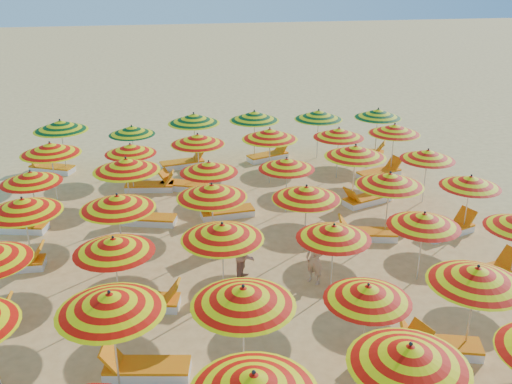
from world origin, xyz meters
TOP-DOWN VIEW (x-y plane):
  - ground at (0.00, 0.00)m, footprint 120.00×120.00m
  - umbrella_2 at (-1.45, -7.56)m, footprint 2.44×2.44m
  - umbrella_3 at (1.13, -7.32)m, footprint 2.11×2.11m
  - umbrella_7 at (-3.68, -4.98)m, footprint 2.16×2.16m
  - umbrella_8 at (-1.24, -5.17)m, footprint 2.51×2.51m
  - umbrella_9 at (1.26, -5.11)m, footprint 2.19×2.19m
  - umbrella_10 at (3.51, -5.19)m, footprint 2.43×2.43m
  - umbrella_13 at (-3.78, -2.36)m, footprint 2.29×2.29m
  - umbrella_14 at (-1.29, -2.32)m, footprint 2.11×2.11m
  - umbrella_15 at (1.36, -2.50)m, footprint 2.17×2.17m
  - umbrella_16 at (3.77, -2.27)m, footprint 2.17×2.17m
  - umbrella_18 at (-6.18, 0.05)m, footprint 2.17×2.17m
  - umbrella_19 at (-3.79, -0.14)m, footprint 2.57×2.57m
  - umbrella_20 at (-1.28, 0.22)m, footprint 2.47×2.47m
  - umbrella_21 at (1.28, -0.23)m, footprint 2.37×2.37m
  - umbrella_22 at (3.86, 0.18)m, footprint 2.03×2.03m
  - umbrella_23 at (6.33, 0.06)m, footprint 2.05×2.05m
  - umbrella_24 at (-6.46, 2.60)m, footprint 2.02×2.02m
  - umbrella_25 at (-3.65, 2.58)m, footprint 2.11×2.11m
  - umbrella_26 at (-1.14, 2.50)m, footprint 2.11×2.11m
  - umbrella_27 at (1.33, 2.45)m, footprint 1.91×1.91m
  - umbrella_28 at (3.68, 2.66)m, footprint 2.34×2.34m
  - umbrella_29 at (6.14, 2.47)m, footprint 2.27×2.27m
  - umbrella_30 at (-6.21, 4.78)m, footprint 2.59×2.59m
  - umbrella_31 at (-3.62, 4.95)m, footprint 2.26×2.26m
  - umbrella_32 at (-1.28, 5.19)m, footprint 2.32×2.32m
  - umbrella_33 at (1.31, 5.09)m, footprint 2.22×2.22m
  - umbrella_34 at (3.93, 5.20)m, footprint 2.49×2.49m
  - umbrella_35 at (6.09, 5.18)m, footprint 2.04×2.04m
  - umbrella_36 at (-6.25, 7.53)m, footprint 2.66×2.66m
  - umbrella_37 at (-3.63, 7.29)m, footprint 1.80×1.80m
  - umbrella_38 at (-1.23, 7.61)m, footprint 2.23×2.23m
  - umbrella_39 at (1.20, 7.72)m, footprint 2.41×2.41m
  - umbrella_40 at (3.82, 7.58)m, footprint 2.29×2.29m
  - umbrella_41 at (6.33, 7.49)m, footprint 2.54×2.54m
  - lounger_4 at (-3.18, -4.77)m, footprint 1.81×0.87m
  - lounger_5 at (1.86, -5.27)m, footprint 1.83×1.09m
  - lounger_6 at (2.92, -5.13)m, footprint 1.83×1.05m
  - lounger_9 at (-3.18, -2.35)m, footprint 1.82×0.94m
  - lounger_10 at (5.65, -2.54)m, footprint 1.82×0.98m
  - lounger_11 at (-6.68, 0.10)m, footprint 1.74×0.62m
  - lounger_12 at (-0.78, 0.26)m, footprint 1.83×1.14m
  - lounger_13 at (3.26, 0.17)m, footprint 1.82×0.94m
  - lounger_14 at (5.83, 0.00)m, footprint 1.83×1.12m
  - lounger_15 at (-6.97, 2.49)m, footprint 1.82×0.98m
  - lounger_16 at (-3.15, 2.35)m, footprint 1.82×1.03m
  - lounger_17 at (-0.64, 2.44)m, footprint 1.78×0.76m
  - lounger_18 at (4.18, 2.66)m, footprint 1.83×1.14m
  - lounger_19 at (-3.02, 5.14)m, footprint 1.79×0.81m
  - lounger_20 at (-1.87, 5.04)m, footprint 1.82×1.19m
  - lounger_21 at (5.58, 5.01)m, footprint 1.83×1.05m
  - lounger_22 at (-6.85, 7.74)m, footprint 1.82×1.24m
  - lounger_23 at (-1.73, 7.41)m, footprint 1.81×0.92m
  - lounger_24 at (1.79, 7.71)m, footprint 1.83×1.15m
  - lounger_25 at (5.82, 7.40)m, footprint 1.82×1.24m
  - beachgoer_a at (1.09, -1.96)m, footprint 0.59×0.60m
  - beachgoer_b at (-0.62, -1.43)m, footprint 0.74×0.81m

SIDE VIEW (x-z plane):
  - ground at x=0.00m, z-range 0.00..0.00m
  - lounger_4 at x=-3.18m, z-range -0.19..0.50m
  - lounger_5 at x=1.86m, z-range -0.19..0.50m
  - lounger_6 at x=2.92m, z-range -0.19..0.50m
  - lounger_9 at x=-3.18m, z-range -0.19..0.50m
  - lounger_10 at x=5.65m, z-range -0.19..0.50m
  - lounger_11 at x=-6.68m, z-range -0.19..0.50m
  - lounger_12 at x=-0.78m, z-range -0.19..0.50m
  - lounger_13 at x=3.26m, z-range -0.19..0.50m
  - lounger_14 at x=5.83m, z-range -0.19..0.50m
  - lounger_15 at x=-6.97m, z-range -0.19..0.50m
  - lounger_16 at x=-3.15m, z-range -0.19..0.50m
  - lounger_17 at x=-0.64m, z-range -0.19..0.50m
  - lounger_18 at x=4.18m, z-range -0.19..0.50m
  - lounger_19 at x=-3.02m, z-range -0.19..0.50m
  - lounger_20 at x=-1.87m, z-range -0.19..0.50m
  - lounger_21 at x=5.58m, z-range -0.19..0.50m
  - lounger_22 at x=-6.85m, z-range -0.19..0.50m
  - lounger_23 at x=-1.73m, z-range -0.19..0.50m
  - lounger_24 at x=1.79m, z-range -0.19..0.50m
  - lounger_25 at x=5.82m, z-range -0.19..0.50m
  - beachgoer_b at x=-0.62m, z-range 0.00..1.36m
  - beachgoer_a at x=1.09m, z-range 0.00..1.40m
  - umbrella_9 at x=1.26m, z-range 0.71..2.57m
  - umbrella_37 at x=-3.63m, z-range 0.71..2.58m
  - umbrella_31 at x=-3.62m, z-range 0.71..2.59m
  - umbrella_23 at x=6.33m, z-range 0.72..2.61m
  - umbrella_27 at x=1.33m, z-range 0.73..2.64m
  - umbrella_24 at x=-6.46m, z-range 0.73..2.65m
  - umbrella_15 at x=1.36m, z-range 0.73..2.66m
  - umbrella_29 at x=6.14m, z-range 0.73..2.66m
  - umbrella_26 at x=-1.14m, z-range 0.74..2.68m
  - umbrella_16 at x=3.77m, z-range 0.74..2.68m
  - umbrella_13 at x=-3.78m, z-range 0.75..2.72m
  - umbrella_34 at x=3.93m, z-range 0.76..2.77m
  - umbrella_21 at x=1.28m, z-range 0.77..2.80m
  - umbrella_32 at x=-1.28m, z-range 0.78..2.83m
  - umbrella_41 at x=6.33m, z-range 0.78..2.84m
  - umbrella_35 at x=6.09m, z-range 0.78..2.84m
  - umbrella_20 at x=-1.28m, z-range 0.79..2.88m
  - umbrella_40 at x=3.82m, z-range 0.79..2.88m
  - umbrella_14 at x=-1.29m, z-range 0.80..2.89m
  - umbrella_22 at x=3.86m, z-range 0.80..2.89m
  - umbrella_10 at x=3.51m, z-range 0.80..2.90m
  - umbrella_19 at x=-3.79m, z-range 0.80..2.90m
  - umbrella_18 at x=-6.18m, z-range 0.80..2.91m
  - umbrella_30 at x=-6.21m, z-range 0.81..2.93m
  - umbrella_3 at x=1.13m, z-range 0.81..2.94m
  - umbrella_39 at x=1.20m, z-range 0.81..2.95m
  - umbrella_8 at x=-1.24m, z-range 0.81..2.95m
  - umbrella_33 at x=1.31m, z-range 0.82..2.96m
  - umbrella_2 at x=-1.45m, z-range 0.82..2.97m
  - umbrella_36 at x=-6.25m, z-range 0.82..2.97m
  - umbrella_28 at x=3.68m, z-range 0.82..2.98m
  - umbrella_7 at x=-3.68m, z-range 0.82..2.98m
  - umbrella_38 at x=-1.23m, z-range 0.83..3.00m
  - umbrella_25 at x=-3.65m, z-range 0.83..3.00m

